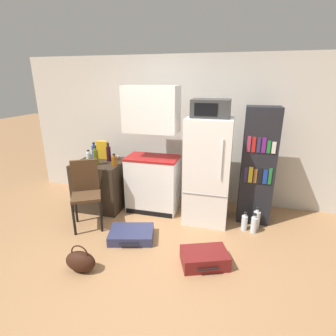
% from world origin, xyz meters
% --- Properties ---
extents(ground_plane, '(24.00, 24.00, 0.00)m').
position_xyz_m(ground_plane, '(0.00, 0.00, 0.00)').
color(ground_plane, '#A3754C').
extents(wall_back, '(6.40, 0.10, 2.47)m').
position_xyz_m(wall_back, '(0.20, 2.00, 1.24)').
color(wall_back, beige).
rests_on(wall_back, ground_plane).
extents(side_table, '(0.77, 0.71, 0.80)m').
position_xyz_m(side_table, '(-1.34, 1.25, 0.40)').
color(side_table, '#2D2319').
rests_on(side_table, ground_plane).
extents(kitchen_hutch, '(0.83, 0.51, 2.00)m').
position_xyz_m(kitchen_hutch, '(-0.46, 1.35, 0.92)').
color(kitchen_hutch, white).
rests_on(kitchen_hutch, ground_plane).
extents(refrigerator, '(0.65, 0.68, 1.58)m').
position_xyz_m(refrigerator, '(0.43, 1.27, 0.79)').
color(refrigerator, white).
rests_on(refrigerator, ground_plane).
extents(microwave, '(0.53, 0.40, 0.25)m').
position_xyz_m(microwave, '(0.43, 1.27, 1.71)').
color(microwave, '#333333').
rests_on(microwave, refrigerator).
extents(bookshelf, '(0.47, 0.36, 1.74)m').
position_xyz_m(bookshelf, '(1.14, 1.42, 0.87)').
color(bookshelf, black).
rests_on(bookshelf, ground_plane).
extents(bottle_amber_beer, '(0.09, 0.09, 0.19)m').
position_xyz_m(bottle_amber_beer, '(-1.01, 1.12, 0.88)').
color(bottle_amber_beer, brown).
rests_on(bottle_amber_beer, side_table).
extents(bottle_olive_oil, '(0.08, 0.08, 0.31)m').
position_xyz_m(bottle_olive_oil, '(-1.32, 1.10, 0.93)').
color(bottle_olive_oil, '#566619').
rests_on(bottle_olive_oil, side_table).
extents(bottle_blue_soda, '(0.08, 0.08, 0.27)m').
position_xyz_m(bottle_blue_soda, '(-1.55, 1.45, 0.91)').
color(bottle_blue_soda, '#1E47A3').
rests_on(bottle_blue_soda, side_table).
extents(bottle_clear_short, '(0.08, 0.08, 0.21)m').
position_xyz_m(bottle_clear_short, '(-1.49, 1.17, 0.89)').
color(bottle_clear_short, silver).
rests_on(bottle_clear_short, side_table).
extents(bottle_wine_dark, '(0.07, 0.07, 0.30)m').
position_xyz_m(bottle_wine_dark, '(-1.21, 1.33, 0.93)').
color(bottle_wine_dark, black).
rests_on(bottle_wine_dark, side_table).
extents(bowl, '(0.15, 0.15, 0.04)m').
position_xyz_m(bowl, '(-1.20, 1.50, 0.82)').
color(bowl, silver).
rests_on(bowl, side_table).
extents(cereal_box, '(0.19, 0.07, 0.30)m').
position_xyz_m(cereal_box, '(-1.38, 1.45, 0.95)').
color(cereal_box, gold).
rests_on(cereal_box, side_table).
extents(chair, '(0.54, 0.54, 0.98)m').
position_xyz_m(chair, '(-1.26, 0.65, 0.59)').
color(chair, black).
rests_on(chair, ground_plane).
extents(suitcase_large_flat, '(0.68, 0.56, 0.13)m').
position_xyz_m(suitcase_large_flat, '(-0.48, 0.43, 0.06)').
color(suitcase_large_flat, navy).
rests_on(suitcase_large_flat, ground_plane).
extents(suitcase_small_flat, '(0.63, 0.52, 0.17)m').
position_xyz_m(suitcase_small_flat, '(0.56, 0.15, 0.09)').
color(suitcase_small_flat, maroon).
rests_on(suitcase_small_flat, ground_plane).
extents(handbag, '(0.36, 0.20, 0.33)m').
position_xyz_m(handbag, '(-0.80, -0.31, 0.12)').
color(handbag, '#33190F').
rests_on(handbag, ground_plane).
extents(water_bottle_front, '(0.09, 0.09, 0.30)m').
position_xyz_m(water_bottle_front, '(1.15, 1.02, 0.13)').
color(water_bottle_front, silver).
rests_on(water_bottle_front, ground_plane).
extents(water_bottle_middle, '(0.10, 0.10, 0.34)m').
position_xyz_m(water_bottle_middle, '(1.19, 1.15, 0.14)').
color(water_bottle_middle, silver).
rests_on(water_bottle_middle, ground_plane).
extents(water_bottle_back, '(0.09, 0.09, 0.28)m').
position_xyz_m(water_bottle_back, '(1.02, 1.06, 0.12)').
color(water_bottle_back, silver).
rests_on(water_bottle_back, ground_plane).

